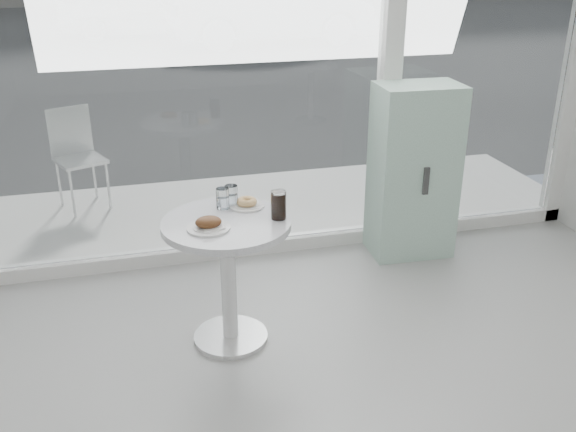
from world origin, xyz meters
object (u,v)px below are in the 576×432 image
object	(u,v)px
car_white	(139,9)
cola_glass	(279,205)
water_tumbler_a	(223,200)
car_silver	(270,10)
main_table	(228,257)
plate_fritter	(209,224)
water_tumbler_b	(231,197)
mint_cabinet	(413,172)
plate_donut	(247,204)
patio_chair	(77,151)

from	to	relation	value
car_white	cola_glass	distance (m)	13.47
water_tumbler_a	car_white	bearing A→B (deg)	89.42
water_tumbler_a	cola_glass	xyz separation A→B (m)	(0.27, -0.22, 0.02)
car_white	car_silver	bearing A→B (deg)	-123.39
water_tumbler_a	main_table	bearing A→B (deg)	-94.53
plate_fritter	water_tumbler_b	world-z (taller)	water_tumbler_b
car_white	water_tumbler_b	world-z (taller)	car_white
mint_cabinet	cola_glass	size ratio (longest dim) A/B	7.90
car_white	cola_glass	world-z (taller)	car_white
water_tumbler_a	water_tumbler_b	bearing A→B (deg)	28.76
plate_donut	water_tumbler_a	world-z (taller)	water_tumbler_a
plate_fritter	plate_donut	bearing A→B (deg)	44.49
main_table	car_silver	size ratio (longest dim) A/B	0.17
patio_chair	plate_fritter	size ratio (longest dim) A/B	3.63
car_silver	water_tumbler_a	distance (m)	11.52
patio_chair	water_tumbler_b	size ratio (longest dim) A/B	6.94
cola_glass	car_white	bearing A→B (deg)	90.59
main_table	plate_fritter	bearing A→B (deg)	-142.85
car_silver	cola_glass	bearing A→B (deg)	161.68
main_table	plate_donut	xyz separation A→B (m)	(0.15, 0.17, 0.24)
mint_cabinet	car_silver	bearing A→B (deg)	84.86
water_tumbler_b	cola_glass	size ratio (longest dim) A/B	0.76
mint_cabinet	cola_glass	distance (m)	1.53
water_tumbler_b	cola_glass	distance (m)	0.34
main_table	car_white	distance (m)	13.43
plate_donut	car_white	bearing A→B (deg)	90.01
mint_cabinet	water_tumbler_b	size ratio (longest dim) A/B	10.38
car_silver	car_white	bearing A→B (deg)	47.80
mint_cabinet	car_silver	xyz separation A→B (m)	(1.42, 10.50, 0.13)
mint_cabinet	car_silver	distance (m)	10.59
car_white	water_tumbler_b	xyz separation A→B (m)	(-0.08, -13.22, 0.17)
car_white	car_silver	world-z (taller)	car_silver
patio_chair	plate_donut	xyz separation A→B (m)	(1.05, -2.14, 0.26)
patio_chair	main_table	bearing A→B (deg)	-90.84
plate_donut	water_tumbler_b	world-z (taller)	water_tumbler_b
patio_chair	plate_donut	world-z (taller)	patio_chair
car_white	car_silver	size ratio (longest dim) A/B	0.82
patio_chair	water_tumbler_a	world-z (taller)	patio_chair
main_table	mint_cabinet	distance (m)	1.74
car_silver	plate_donut	size ratio (longest dim) A/B	22.93
main_table	plate_fritter	xyz separation A→B (m)	(-0.10, -0.08, 0.25)
plate_donut	cola_glass	size ratio (longest dim) A/B	1.25
plate_donut	water_tumbler_a	xyz separation A→B (m)	(-0.14, 0.01, 0.03)
plate_fritter	water_tumbler_a	bearing A→B (deg)	65.69
car_silver	cola_glass	distance (m)	11.67
water_tumbler_b	cola_glass	xyz separation A→B (m)	(0.22, -0.25, 0.02)
car_silver	water_tumbler_b	world-z (taller)	car_silver
main_table	patio_chair	world-z (taller)	patio_chair
mint_cabinet	main_table	bearing A→B (deg)	-148.70
car_white	water_tumbler_b	distance (m)	13.22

